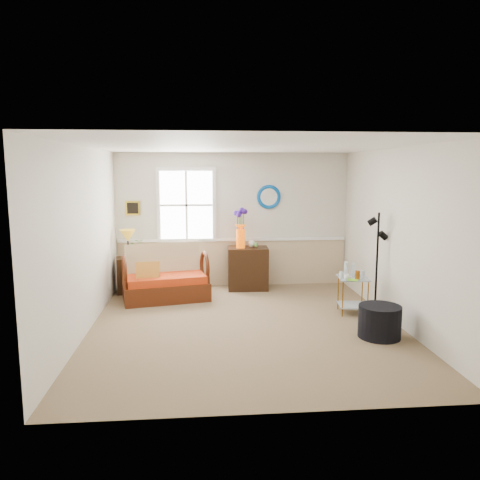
{
  "coord_description": "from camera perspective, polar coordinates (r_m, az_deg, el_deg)",
  "views": [
    {
      "loc": [
        -0.66,
        -6.56,
        2.27
      ],
      "look_at": [
        -0.03,
        0.64,
        1.18
      ],
      "focal_mm": 35.0,
      "sensor_mm": 36.0,
      "label": 1
    }
  ],
  "objects": [
    {
      "name": "table_lamp",
      "position": [
        8.87,
        -13.49,
        -0.43
      ],
      "size": [
        0.33,
        0.33,
        0.52
      ],
      "primitive_type": null,
      "rotation": [
        0.0,
        0.0,
        -0.15
      ],
      "color": "#BA831B",
      "rests_on": "lamp_stand"
    },
    {
      "name": "potted_plant",
      "position": [
        8.87,
        -12.72,
        -1.23
      ],
      "size": [
        0.43,
        0.45,
        0.26
      ],
      "primitive_type": "imported",
      "rotation": [
        0.0,
        0.0,
        0.53
      ],
      "color": "#52843A",
      "rests_on": "lamp_stand"
    },
    {
      "name": "throw_pillow",
      "position": [
        8.18,
        -11.18,
        -4.03
      ],
      "size": [
        0.41,
        0.16,
        0.4
      ],
      "primitive_type": null,
      "rotation": [
        0.0,
        0.0,
        0.15
      ],
      "color": "#C85906",
      "rests_on": "loveseat"
    },
    {
      "name": "ottoman",
      "position": [
        6.75,
        16.65,
        -9.49
      ],
      "size": [
        0.68,
        0.68,
        0.44
      ],
      "primitive_type": "cylinder",
      "rotation": [
        0.0,
        0.0,
        -0.21
      ],
      "color": "black",
      "rests_on": "floor"
    },
    {
      "name": "floor",
      "position": [
        6.98,
        0.68,
        -10.45
      ],
      "size": [
        4.5,
        5.0,
        0.01
      ],
      "primitive_type": "cube",
      "color": "#7E654F",
      "rests_on": "ground"
    },
    {
      "name": "flower_vase",
      "position": [
        8.79,
        0.07,
        1.41
      ],
      "size": [
        0.25,
        0.25,
        0.74
      ],
      "primitive_type": null,
      "rotation": [
        0.0,
        0.0,
        0.17
      ],
      "color": "#DA4A01",
      "rests_on": "cabinet"
    },
    {
      "name": "ceiling",
      "position": [
        6.6,
        0.72,
        11.4
      ],
      "size": [
        4.5,
        5.0,
        0.01
      ],
      "primitive_type": "cube",
      "color": "white",
      "rests_on": "walls"
    },
    {
      "name": "floor_lamp",
      "position": [
        7.62,
        16.34,
        -2.85
      ],
      "size": [
        0.31,
        0.31,
        1.62
      ],
      "primitive_type": null,
      "rotation": [
        0.0,
        0.0,
        -0.42
      ],
      "color": "black",
      "rests_on": "floor"
    },
    {
      "name": "lamp_stand",
      "position": [
        8.97,
        -13.58,
        -4.18
      ],
      "size": [
        0.44,
        0.44,
        0.66
      ],
      "primitive_type": null,
      "rotation": [
        0.0,
        0.0,
        0.19
      ],
      "color": "black",
      "rests_on": "floor"
    },
    {
      "name": "loveseat",
      "position": [
        8.35,
        -9.07,
        -3.97
      ],
      "size": [
        1.6,
        1.11,
        0.96
      ],
      "primitive_type": null,
      "rotation": [
        0.0,
        0.0,
        0.21
      ],
      "color": "#561F06",
      "rests_on": "floor"
    },
    {
      "name": "walls",
      "position": [
        6.67,
        0.7,
        0.17
      ],
      "size": [
        4.51,
        5.01,
        2.6
      ],
      "color": "beige",
      "rests_on": "floor"
    },
    {
      "name": "chair_rail",
      "position": [
        9.16,
        -0.84,
        0.06
      ],
      "size": [
        4.46,
        0.04,
        0.06
      ],
      "primitive_type": "cube",
      "color": "white",
      "rests_on": "walls"
    },
    {
      "name": "cabinet",
      "position": [
        8.97,
        0.96,
        -3.46
      ],
      "size": [
        0.77,
        0.51,
        0.81
      ],
      "primitive_type": null,
      "rotation": [
        0.0,
        0.0,
        -0.04
      ],
      "color": "black",
      "rests_on": "floor"
    },
    {
      "name": "mirror",
      "position": [
        9.16,
        3.53,
        5.27
      ],
      "size": [
        0.47,
        0.07,
        0.47
      ],
      "primitive_type": "torus",
      "rotation": [
        1.57,
        0.0,
        0.0
      ],
      "color": "#0257A8",
      "rests_on": "walls"
    },
    {
      "name": "picture",
      "position": [
        9.16,
        -12.95,
        3.82
      ],
      "size": [
        0.28,
        0.03,
        0.28
      ],
      "primitive_type": "cube",
      "color": "gold",
      "rests_on": "walls"
    },
    {
      "name": "window",
      "position": [
        9.06,
        -6.55,
        4.24
      ],
      "size": [
        1.14,
        0.06,
        1.44
      ],
      "primitive_type": null,
      "color": "white",
      "rests_on": "walls"
    },
    {
      "name": "wainscot",
      "position": [
        9.25,
        -0.84,
        -2.81
      ],
      "size": [
        4.46,
        0.02,
        0.9
      ],
      "primitive_type": "cube",
      "color": "tan",
      "rests_on": "walls"
    },
    {
      "name": "tabletop_items",
      "position": [
        7.57,
        13.5,
        -3.67
      ],
      "size": [
        0.53,
        0.53,
        0.23
      ],
      "primitive_type": null,
      "rotation": [
        0.0,
        0.0,
        -0.54
      ],
      "color": "silver",
      "rests_on": "side_table"
    },
    {
      "name": "side_table",
      "position": [
        7.71,
        13.58,
        -6.57
      ],
      "size": [
        0.51,
        0.51,
        0.58
      ],
      "primitive_type": null,
      "rotation": [
        0.0,
        0.0,
        -0.12
      ],
      "color": "#A3711D",
      "rests_on": "floor"
    }
  ]
}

